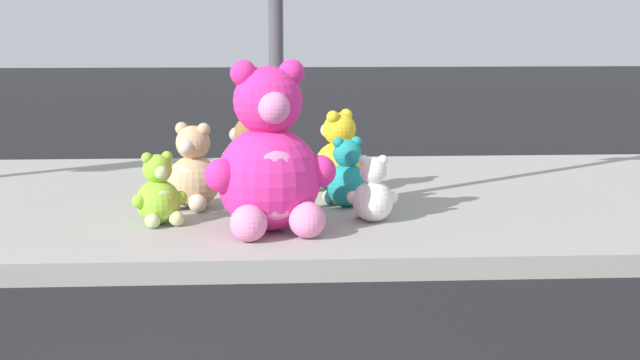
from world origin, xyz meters
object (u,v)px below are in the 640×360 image
(plush_pink_large, at_px, (269,164))
(plush_white, at_px, (373,195))
(plush_yellow, at_px, (337,159))
(plush_tan, at_px, (193,174))
(plush_teal, at_px, (346,178))
(plush_lime, at_px, (159,195))
(plush_brown, at_px, (248,162))

(plush_pink_large, distance_m, plush_white, 0.86)
(plush_pink_large, distance_m, plush_yellow, 1.66)
(plush_tan, bearing_deg, plush_pink_large, -55.31)
(plush_teal, xyz_separation_m, plush_lime, (-1.42, -0.59, -0.01))
(plush_white, relative_size, plush_tan, 0.73)
(plush_white, distance_m, plush_tan, 1.49)
(plush_tan, bearing_deg, plush_brown, 54.01)
(plush_white, relative_size, plush_lime, 0.93)
(plush_pink_large, height_order, plush_tan, plush_pink_large)
(plush_teal, xyz_separation_m, plush_tan, (-1.22, 0.00, 0.05))
(plush_lime, distance_m, plush_yellow, 1.88)
(plush_yellow, distance_m, plush_tan, 1.37)
(plush_teal, height_order, plush_lime, plush_teal)
(plush_pink_large, distance_m, plush_teal, 1.10)
(plush_white, height_order, plush_tan, plush_tan)
(plush_pink_large, relative_size, plush_lime, 2.26)
(plush_tan, bearing_deg, plush_lime, -108.66)
(plush_lime, xyz_separation_m, plush_yellow, (1.40, 1.26, 0.07))
(plush_teal, xyz_separation_m, plush_yellow, (-0.02, 0.67, 0.06))
(plush_brown, height_order, plush_lime, plush_brown)
(plush_pink_large, xyz_separation_m, plush_lime, (-0.81, 0.28, -0.27))
(plush_white, xyz_separation_m, plush_lime, (-1.57, -0.01, 0.01))
(plush_yellow, bearing_deg, plush_lime, -138.08)
(plush_yellow, bearing_deg, plush_white, -82.36)
(plush_lime, relative_size, plush_yellow, 0.75)
(plush_brown, xyz_separation_m, plush_yellow, (0.77, 0.07, 0.01))
(plush_lime, bearing_deg, plush_pink_large, -18.98)
(plush_brown, bearing_deg, plush_yellow, 5.28)
(plush_white, height_order, plush_lime, plush_lime)
(plush_lime, distance_m, plush_tan, 0.63)
(plush_teal, distance_m, plush_white, 0.60)
(plush_teal, xyz_separation_m, plush_brown, (-0.79, 0.59, 0.05))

